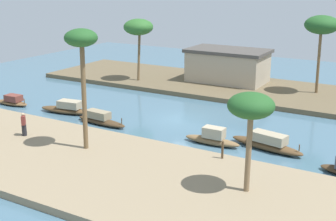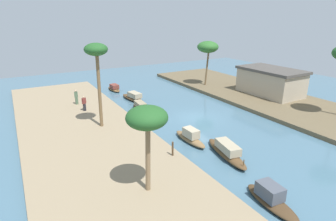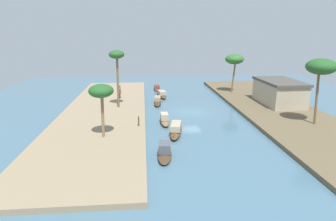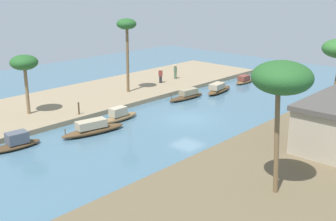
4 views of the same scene
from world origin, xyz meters
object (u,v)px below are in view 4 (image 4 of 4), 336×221
Objects in this scene: sampan_midstream at (16,143)px; person_on_near_bank at (175,72)px; sampan_near_left_bank at (219,89)px; person_by_mooring at (161,76)px; palm_tree_left_near at (127,28)px; sampan_upstream_small at (119,116)px; sampan_foreground at (187,95)px; palm_tree_right_tall at (282,79)px; sampan_open_hull at (93,129)px; sampan_with_red_awning at (244,80)px; palm_tree_left_far at (24,64)px; mooring_post at (79,108)px.

person_on_near_bank reaches higher than sampan_midstream.
person_by_mooring is (2.23, -6.65, 0.78)m from sampan_near_left_bank.
sampan_near_left_bank is 0.61× the size of palm_tree_left_near.
person_by_mooring is at bearing -153.39° from sampan_upstream_small.
sampan_foreground is (-18.61, 0.35, -0.05)m from sampan_midstream.
palm_tree_right_tall reaches higher than person_on_near_bank.
sampan_open_hull is 1.53× the size of sampan_with_red_awning.
sampan_foreground is 16.23m from palm_tree_left_far.
palm_tree_left_far is at bearing -85.09° from palm_tree_right_tall.
sampan_upstream_small is 13.77m from sampan_near_left_bank.
sampan_foreground is 4.39m from sampan_near_left_bank.
sampan_with_red_awning is at bearing 172.07° from mooring_post.
palm_tree_left_far is 22.97m from palm_tree_right_tall.
sampan_foreground is 0.66× the size of palm_tree_right_tall.
mooring_post reaches higher than sampan_open_hull.
sampan_with_red_awning is at bearing -177.79° from sampan_foreground.
person_on_near_bank is 10.01m from palm_tree_left_near.
palm_tree_right_tall is (22.62, 16.42, 6.38)m from sampan_with_red_awning.
sampan_with_red_awning is 10.21m from sampan_foreground.
mooring_post is at bearing -99.58° from sampan_open_hull.
palm_tree_left_far reaches higher than sampan_with_red_awning.
sampan_open_hull is 23.20m from sampan_with_red_awning.
person_by_mooring is at bearing 108.94° from person_on_near_bank.
sampan_near_left_bank is 4.26× the size of mooring_post.
sampan_foreground is 0.91× the size of palm_tree_left_far.
sampan_foreground is 6.19m from person_by_mooring.
palm_tree_left_near reaches higher than palm_tree_right_tall.
mooring_post is at bearing -10.03° from sampan_with_red_awning.
person_on_near_bank is 0.23× the size of palm_tree_left_near.
sampan_with_red_awning is 0.74× the size of sampan_foreground.
sampan_midstream is at bearing 3.25° from sampan_foreground.
person_by_mooring is (-11.52, -6.09, 0.76)m from sampan_upstream_small.
person_by_mooring is (2.80, 0.22, 0.01)m from person_on_near_bank.
palm_tree_left_near is 1.47× the size of palm_tree_left_far.
palm_tree_right_tall reaches higher than sampan_midstream.
sampan_foreground is 4.32× the size of mooring_post.
sampan_open_hull is at bearing 69.22° from mooring_post.
sampan_near_left_bank is 0.65× the size of palm_tree_right_tall.
person_by_mooring is 0.22× the size of palm_tree_left_near.
person_on_near_bank is 16.70m from mooring_post.
palm_tree_left_far is at bearing -67.95° from sampan_open_hull.
mooring_post is 20.29m from palm_tree_right_tall.
sampan_midstream is 24.17m from person_on_near_bank.
sampan_near_left_bank is (5.90, 0.49, 0.08)m from sampan_with_red_awning.
palm_tree_left_near is (8.07, 0.56, 5.90)m from person_on_near_bank.
sampan_with_red_awning is 21.91m from mooring_post.
mooring_post is 0.14× the size of palm_tree_left_near.
sampan_upstream_small is 0.77× the size of palm_tree_left_far.
sampan_open_hull is 1.39× the size of sampan_midstream.
sampan_upstream_small is 0.86× the size of sampan_near_left_bank.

